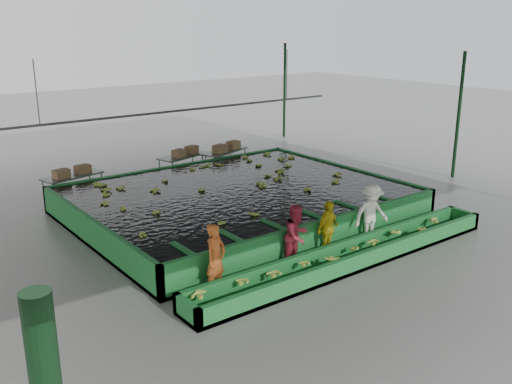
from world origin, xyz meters
TOP-DOWN VIEW (x-y plane):
  - ground at (0.00, 0.00)m, footprint 80.00×80.00m
  - shed_roof at (0.00, 0.00)m, footprint 20.00×22.00m
  - shed_posts at (0.00, 0.00)m, footprint 20.00×22.00m
  - flotation_tank at (0.00, 1.50)m, footprint 10.00×8.00m
  - tank_water at (0.00, 1.50)m, footprint 9.70×7.70m
  - sorting_trough at (0.00, -3.60)m, footprint 10.00×1.00m
  - cableway_rail at (0.00, 5.00)m, footprint 0.08×0.08m
  - rail_hanger_left at (-5.00, 5.00)m, footprint 0.04×0.04m
  - rail_hanger_right at (5.00, 5.00)m, footprint 0.04×0.04m
  - worker_a at (-3.68, -2.80)m, footprint 0.72×0.60m
  - worker_b at (-1.21, -2.80)m, footprint 0.92×0.78m
  - worker_c at (-0.11, -2.80)m, footprint 0.98×0.58m
  - worker_d at (1.60, -2.80)m, footprint 1.21×0.84m
  - packing_table_left at (-3.74, 6.20)m, footprint 2.21×1.28m
  - packing_table_mid at (0.87, 6.48)m, footprint 2.26×1.39m
  - packing_table_right at (2.61, 6.11)m, footprint 2.33×1.54m
  - box_stack_left at (-3.76, 6.10)m, footprint 1.40×0.64m
  - box_stack_mid at (0.97, 6.45)m, footprint 1.38×0.83m
  - box_stack_right at (2.69, 6.02)m, footprint 1.50×0.82m
  - floating_bananas at (0.00, 2.30)m, footprint 8.75×5.97m
  - trough_bananas at (0.00, -3.60)m, footprint 8.28×0.55m

SIDE VIEW (x-z plane):
  - ground at x=0.00m, z-range 0.00..0.00m
  - sorting_trough at x=0.00m, z-range 0.00..0.50m
  - trough_bananas at x=0.00m, z-range 0.34..0.46m
  - flotation_tank at x=0.00m, z-range 0.00..0.90m
  - packing_table_left at x=-3.74m, z-range 0.00..0.95m
  - packing_table_mid at x=0.87m, z-range 0.00..0.96m
  - packing_table_right at x=2.61m, z-range 0.00..0.98m
  - worker_c at x=-0.11m, z-range 0.00..1.56m
  - worker_b at x=-1.21m, z-range 0.00..1.67m
  - worker_a at x=-3.68m, z-range 0.00..1.69m
  - tank_water at x=0.00m, z-range 0.85..0.85m
  - floating_bananas at x=0.00m, z-range 0.79..0.91m
  - worker_d at x=1.60m, z-range 0.00..1.71m
  - box_stack_left at x=-3.76m, z-range 0.80..1.09m
  - box_stack_mid at x=0.97m, z-range 0.82..1.11m
  - box_stack_right at x=2.69m, z-range 0.83..1.14m
  - shed_posts at x=0.00m, z-range 0.00..5.00m
  - cableway_rail at x=0.00m, z-range -4.00..10.00m
  - rail_hanger_left at x=-5.00m, z-range 3.00..5.00m
  - rail_hanger_right at x=5.00m, z-range 3.00..5.00m
  - shed_roof at x=0.00m, z-range 4.98..5.02m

